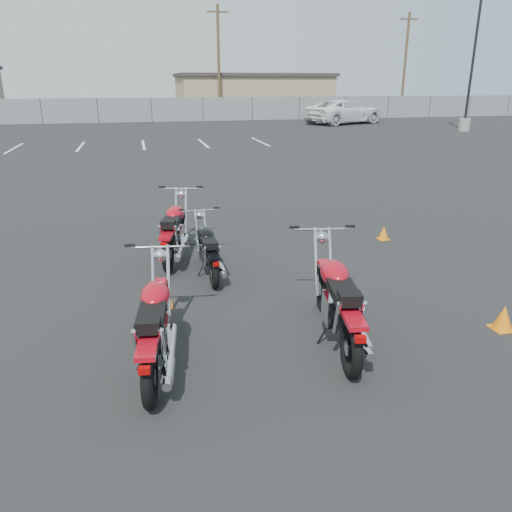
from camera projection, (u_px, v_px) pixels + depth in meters
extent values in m
plane|color=black|center=(252.00, 317.00, 6.73)|extent=(120.00, 120.00, 0.00)
torus|color=black|center=(181.00, 229.00, 9.63)|extent=(0.26, 0.64, 0.63)
cylinder|color=silver|center=(181.00, 229.00, 9.63)|extent=(0.14, 0.19, 0.17)
torus|color=black|center=(168.00, 254.00, 8.19)|extent=(0.26, 0.64, 0.63)
cylinder|color=silver|center=(168.00, 254.00, 8.19)|extent=(0.14, 0.19, 0.17)
cube|color=black|center=(175.00, 238.00, 8.90)|extent=(0.35, 1.10, 0.06)
cube|color=silver|center=(174.00, 236.00, 8.83)|extent=(0.38, 0.46, 0.32)
cylinder|color=silver|center=(174.00, 225.00, 8.77)|extent=(0.26, 0.30, 0.28)
ellipsoid|color=#B20A18|center=(175.00, 214.00, 8.95)|extent=(0.45, 0.67, 0.27)
cube|color=black|center=(171.00, 222.00, 8.48)|extent=(0.40, 0.63, 0.11)
cube|color=black|center=(168.00, 224.00, 8.21)|extent=(0.27, 0.24, 0.13)
cube|color=#B20A18|center=(166.00, 236.00, 8.06)|extent=(0.28, 0.47, 0.05)
cube|color=#B20A18|center=(180.00, 212.00, 9.52)|extent=(0.21, 0.38, 0.04)
cylinder|color=silver|center=(176.00, 236.00, 8.26)|extent=(0.10, 0.20, 0.41)
cylinder|color=silver|center=(161.00, 236.00, 8.25)|extent=(0.10, 0.20, 0.41)
cylinder|color=silver|center=(182.00, 247.00, 8.62)|extent=(0.36, 1.15, 0.13)
cylinder|color=silver|center=(179.00, 252.00, 8.30)|extent=(0.21, 0.39, 0.14)
cylinder|color=silver|center=(186.00, 210.00, 9.64)|extent=(0.14, 0.42, 0.83)
cylinder|color=silver|center=(176.00, 210.00, 9.64)|extent=(0.14, 0.42, 0.83)
sphere|color=silver|center=(181.00, 194.00, 9.71)|extent=(0.20, 0.20, 0.17)
cylinder|color=silver|center=(181.00, 189.00, 9.69)|extent=(0.72, 0.20, 0.03)
cylinder|color=black|center=(200.00, 187.00, 9.66)|extent=(0.13, 0.07, 0.04)
cylinder|color=black|center=(162.00, 187.00, 9.66)|extent=(0.13, 0.07, 0.04)
cylinder|color=black|center=(166.00, 251.00, 8.87)|extent=(0.17, 0.06, 0.32)
cube|color=#990505|center=(164.00, 245.00, 7.83)|extent=(0.12, 0.09, 0.06)
torus|color=black|center=(202.00, 247.00, 8.74)|extent=(0.10, 0.52, 0.52)
cylinder|color=silver|center=(202.00, 247.00, 8.74)|extent=(0.09, 0.14, 0.14)
torus|color=black|center=(214.00, 272.00, 7.58)|extent=(0.10, 0.52, 0.52)
cylinder|color=silver|center=(214.00, 272.00, 7.58)|extent=(0.09, 0.14, 0.14)
cube|color=black|center=(208.00, 257.00, 8.15)|extent=(0.09, 0.92, 0.05)
cube|color=silver|center=(208.00, 255.00, 8.09)|extent=(0.25, 0.33, 0.26)
cylinder|color=silver|center=(208.00, 245.00, 8.04)|extent=(0.18, 0.22, 0.23)
ellipsoid|color=black|center=(206.00, 235.00, 8.18)|extent=(0.27, 0.51, 0.22)
cube|color=black|center=(210.00, 243.00, 7.80)|extent=(0.23, 0.48, 0.09)
cube|color=black|center=(212.00, 245.00, 7.59)|extent=(0.19, 0.16, 0.10)
cube|color=black|center=(214.00, 256.00, 7.47)|extent=(0.16, 0.37, 0.04)
cube|color=black|center=(202.00, 232.00, 8.65)|extent=(0.12, 0.30, 0.03)
cylinder|color=silver|center=(219.00, 255.00, 7.65)|extent=(0.04, 0.16, 0.34)
cylinder|color=silver|center=(205.00, 257.00, 7.60)|extent=(0.04, 0.16, 0.34)
cylinder|color=silver|center=(219.00, 264.00, 7.95)|extent=(0.09, 0.96, 0.11)
cylinder|color=silver|center=(222.00, 269.00, 7.69)|extent=(0.11, 0.31, 0.12)
cylinder|color=silver|center=(205.00, 230.00, 8.76)|extent=(0.04, 0.35, 0.69)
cylinder|color=silver|center=(197.00, 230.00, 8.72)|extent=(0.04, 0.35, 0.69)
sphere|color=silver|center=(200.00, 215.00, 8.79)|extent=(0.14, 0.14, 0.14)
cylinder|color=silver|center=(199.00, 210.00, 8.78)|extent=(0.61, 0.03, 0.03)
cylinder|color=black|center=(216.00, 208.00, 8.82)|extent=(0.10, 0.03, 0.03)
cylinder|color=black|center=(182.00, 210.00, 8.68)|extent=(0.10, 0.03, 0.03)
cylinder|color=black|center=(201.00, 269.00, 8.09)|extent=(0.14, 0.02, 0.26)
cube|color=#990505|center=(216.00, 264.00, 7.28)|extent=(0.09, 0.05, 0.05)
torus|color=black|center=(162.00, 309.00, 6.23)|extent=(0.20, 0.64, 0.63)
cylinder|color=silver|center=(162.00, 309.00, 6.23)|extent=(0.13, 0.18, 0.17)
torus|color=black|center=(150.00, 377.00, 4.80)|extent=(0.20, 0.64, 0.63)
cylinder|color=silver|center=(150.00, 377.00, 4.80)|extent=(0.13, 0.18, 0.17)
cube|color=black|center=(156.00, 335.00, 5.50)|extent=(0.25, 1.11, 0.06)
cube|color=silver|center=(155.00, 333.00, 5.43)|extent=(0.34, 0.43, 0.32)
cylinder|color=silver|center=(154.00, 317.00, 5.36)|extent=(0.24, 0.29, 0.28)
ellipsoid|color=#B20A18|center=(155.00, 295.00, 5.54)|extent=(0.40, 0.65, 0.27)
cube|color=black|center=(151.00, 317.00, 5.08)|extent=(0.35, 0.61, 0.11)
cube|color=black|center=(148.00, 325.00, 4.81)|extent=(0.25, 0.22, 0.13)
cube|color=#B20A18|center=(147.00, 348.00, 4.67)|extent=(0.24, 0.46, 0.05)
cube|color=#B20A18|center=(160.00, 285.00, 6.12)|extent=(0.18, 0.37, 0.04)
cylinder|color=silver|center=(162.00, 344.00, 4.87)|extent=(0.08, 0.20, 0.41)
cylinder|color=silver|center=(136.00, 346.00, 4.84)|extent=(0.08, 0.20, 0.41)
cylinder|color=silver|center=(170.00, 354.00, 5.24)|extent=(0.24, 1.16, 0.14)
cylinder|color=silver|center=(168.00, 370.00, 4.92)|extent=(0.17, 0.39, 0.14)
cylinder|color=silver|center=(168.00, 280.00, 6.24)|extent=(0.10, 0.42, 0.83)
cylinder|color=silver|center=(153.00, 281.00, 6.23)|extent=(0.10, 0.42, 0.83)
sphere|color=silver|center=(160.00, 255.00, 6.30)|extent=(0.19, 0.19, 0.17)
cylinder|color=silver|center=(160.00, 247.00, 6.29)|extent=(0.73, 0.13, 0.03)
cylinder|color=black|center=(189.00, 243.00, 6.29)|extent=(0.13, 0.05, 0.04)
cylinder|color=black|center=(130.00, 245.00, 6.22)|extent=(0.13, 0.05, 0.04)
cylinder|color=black|center=(143.00, 357.00, 5.45)|extent=(0.17, 0.05, 0.32)
cube|color=#990505|center=(144.00, 370.00, 4.43)|extent=(0.11, 0.08, 0.06)
torus|color=black|center=(324.00, 289.00, 6.80)|extent=(0.24, 0.67, 0.66)
cylinder|color=silver|center=(324.00, 289.00, 6.80)|extent=(0.14, 0.19, 0.18)
torus|color=black|center=(351.00, 348.00, 5.29)|extent=(0.24, 0.67, 0.66)
cylinder|color=silver|center=(351.00, 348.00, 5.29)|extent=(0.14, 0.19, 0.18)
cube|color=black|center=(336.00, 311.00, 6.03)|extent=(0.31, 1.16, 0.07)
cube|color=silver|center=(337.00, 308.00, 5.96)|extent=(0.38, 0.47, 0.33)
cylinder|color=silver|center=(338.00, 293.00, 5.89)|extent=(0.27, 0.31, 0.29)
ellipsoid|color=#B20A18|center=(335.00, 273.00, 6.08)|extent=(0.45, 0.69, 0.28)
cube|color=black|center=(344.00, 292.00, 5.59)|extent=(0.39, 0.65, 0.11)
cube|color=black|center=(350.00, 299.00, 5.31)|extent=(0.27, 0.24, 0.13)
cube|color=#B20A18|center=(354.00, 319.00, 5.16)|extent=(0.28, 0.49, 0.06)
cube|color=#B20A18|center=(325.00, 265.00, 6.68)|extent=(0.21, 0.39, 0.04)
cylinder|color=silver|center=(361.00, 317.00, 5.36)|extent=(0.09, 0.21, 0.43)
cylinder|color=silver|center=(337.00, 318.00, 5.35)|extent=(0.09, 0.21, 0.43)
cylinder|color=silver|center=(357.00, 329.00, 5.75)|extent=(0.31, 1.21, 0.14)
cylinder|color=silver|center=(365.00, 342.00, 5.41)|extent=(0.20, 0.41, 0.15)
cylinder|color=silver|center=(330.00, 261.00, 6.81)|extent=(0.13, 0.44, 0.87)
cylinder|color=silver|center=(316.00, 261.00, 6.80)|extent=(0.13, 0.44, 0.87)
sphere|color=silver|center=(322.00, 237.00, 6.88)|extent=(0.20, 0.20, 0.18)
cylinder|color=silver|center=(322.00, 229.00, 6.86)|extent=(0.77, 0.17, 0.03)
cylinder|color=black|center=(350.00, 226.00, 6.85)|extent=(0.14, 0.06, 0.04)
cylinder|color=black|center=(294.00, 227.00, 6.81)|extent=(0.14, 0.06, 0.04)
cylinder|color=black|center=(324.00, 331.00, 5.99)|extent=(0.18, 0.06, 0.33)
cube|color=#990505|center=(360.00, 339.00, 4.91)|extent=(0.12, 0.08, 0.07)
cone|color=orange|center=(384.00, 232.00, 9.99)|extent=(0.21, 0.21, 0.26)
cube|color=orange|center=(383.00, 239.00, 10.04)|extent=(0.23, 0.23, 0.01)
cone|color=orange|center=(504.00, 317.00, 6.35)|extent=(0.25, 0.25, 0.31)
cube|color=orange|center=(502.00, 328.00, 6.41)|extent=(0.27, 0.27, 0.01)
cone|color=orange|center=(161.00, 294.00, 6.99)|extent=(0.27, 0.27, 0.34)
cube|color=orange|center=(162.00, 306.00, 7.05)|extent=(0.29, 0.29, 0.01)
cylinder|color=gray|center=(464.00, 125.00, 31.55)|extent=(0.70, 0.70, 0.80)
cylinder|color=black|center=(475.00, 48.00, 30.06)|extent=(0.16, 0.16, 8.20)
cube|color=slate|center=(152.00, 110.00, 38.57)|extent=(80.00, 0.04, 1.80)
cylinder|color=black|center=(41.00, 111.00, 36.84)|extent=(0.06, 0.06, 1.80)
cylinder|color=black|center=(98.00, 111.00, 37.71)|extent=(0.06, 0.06, 1.80)
cylinder|color=black|center=(152.00, 110.00, 38.57)|extent=(0.06, 0.06, 1.80)
cylinder|color=black|center=(203.00, 109.00, 39.44)|extent=(0.06, 0.06, 1.80)
cylinder|color=black|center=(252.00, 109.00, 40.31)|extent=(0.06, 0.06, 1.80)
cylinder|color=black|center=(299.00, 108.00, 41.17)|extent=(0.06, 0.06, 1.80)
cylinder|color=black|center=(345.00, 107.00, 42.04)|extent=(0.06, 0.06, 1.80)
cylinder|color=black|center=(388.00, 107.00, 42.91)|extent=(0.06, 0.06, 1.80)
cylinder|color=black|center=(430.00, 106.00, 43.77)|extent=(0.06, 0.06, 1.80)
cylinder|color=black|center=(470.00, 106.00, 44.64)|extent=(0.06, 0.06, 1.80)
cylinder|color=black|center=(508.00, 105.00, 45.51)|extent=(0.06, 0.06, 1.80)
cube|color=tan|center=(252.00, 95.00, 48.74)|extent=(14.00, 9.00, 3.40)
cube|color=#38312E|center=(252.00, 75.00, 48.12)|extent=(14.40, 9.40, 0.30)
cylinder|color=#493722|center=(219.00, 62.00, 42.35)|extent=(0.24, 0.24, 9.00)
cube|color=#493722|center=(218.00, 12.00, 41.06)|extent=(1.80, 0.12, 0.12)
cylinder|color=#493722|center=(405.00, 64.00, 47.17)|extent=(0.24, 0.24, 9.00)
cube|color=#493722|center=(409.00, 19.00, 45.88)|extent=(1.80, 0.12, 0.12)
cube|color=silver|center=(14.00, 148.00, 23.58)|extent=(0.12, 4.00, 0.01)
cube|color=silver|center=(80.00, 146.00, 24.23)|extent=(0.12, 4.00, 0.01)
cube|color=silver|center=(143.00, 145.00, 24.88)|extent=(0.12, 4.00, 0.01)
cube|color=silver|center=(203.00, 143.00, 25.53)|extent=(0.12, 4.00, 0.01)
cube|color=silver|center=(260.00, 142.00, 26.18)|extent=(0.12, 4.00, 0.01)
imported|color=white|center=(345.00, 105.00, 36.81)|extent=(5.39, 7.66, 2.70)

